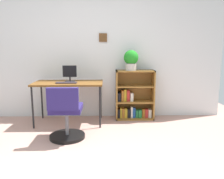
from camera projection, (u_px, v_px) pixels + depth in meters
ground_plane at (70, 173)px, 2.44m from camera, size 6.24×6.24×0.00m
wall_back at (85, 56)px, 4.35m from camera, size 5.20×0.12×2.31m
desk at (68, 85)px, 3.98m from camera, size 1.18×0.63×0.73m
monitor at (70, 74)px, 4.00m from camera, size 0.24×0.17×0.28m
keyboard at (66, 83)px, 3.84m from camera, size 0.34×0.11×0.02m
office_chair at (66, 117)px, 3.29m from camera, size 0.52×0.54×0.80m
bookshelf_low at (134, 97)px, 4.31m from camera, size 0.70×0.30×0.91m
potted_plant_on_shelf at (131, 60)px, 4.13m from camera, size 0.26×0.26×0.36m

